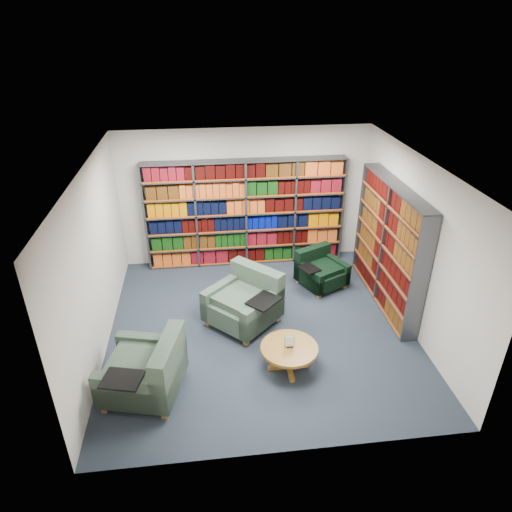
{
  "coord_description": "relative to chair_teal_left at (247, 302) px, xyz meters",
  "views": [
    {
      "loc": [
        -0.83,
        -6.18,
        4.72
      ],
      "look_at": [
        0.0,
        0.6,
        1.05
      ],
      "focal_mm": 32.0,
      "sensor_mm": 36.0,
      "label": 1
    }
  ],
  "objects": [
    {
      "name": "coffee_table",
      "position": [
        0.5,
        -1.28,
        -0.05
      ],
      "size": [
        0.85,
        0.85,
        0.6
      ],
      "color": "olive",
      "rests_on": "ground"
    },
    {
      "name": "chair_teal_front",
      "position": [
        -1.5,
        -1.54,
        -0.0
      ],
      "size": [
        1.22,
        1.31,
        0.92
      ],
      "color": "#042937",
      "rests_on": "ground"
    },
    {
      "name": "bookshelf_back",
      "position": [
        0.21,
        2.11,
        0.72
      ],
      "size": [
        4.0,
        0.28,
        2.2
      ],
      "color": "#47494F",
      "rests_on": "ground"
    },
    {
      "name": "room_shell",
      "position": [
        0.21,
        -0.23,
        1.03
      ],
      "size": [
        5.02,
        5.02,
        2.82
      ],
      "color": "black",
      "rests_on": "ground"
    },
    {
      "name": "chair_green_right",
      "position": [
        1.52,
        1.02,
        -0.09
      ],
      "size": [
        1.05,
        1.04,
        0.71
      ],
      "color": "black",
      "rests_on": "ground"
    },
    {
      "name": "bookshelf_right",
      "position": [
        2.55,
        0.37,
        0.72
      ],
      "size": [
        0.28,
        2.5,
        2.2
      ],
      "color": "#47494F",
      "rests_on": "ground"
    },
    {
      "name": "chair_teal_left",
      "position": [
        0.0,
        0.0,
        0.0
      ],
      "size": [
        1.44,
        1.44,
        0.93
      ],
      "color": "#042937",
      "rests_on": "ground"
    }
  ]
}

